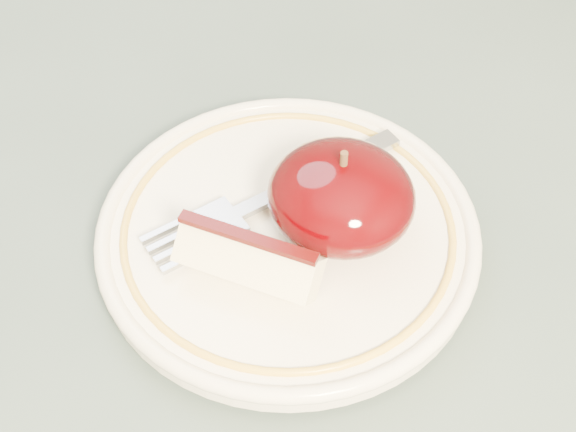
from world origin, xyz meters
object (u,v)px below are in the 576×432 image
at_px(apple_half, 341,197).
at_px(fork, 273,197).
at_px(plate, 288,233).
at_px(table, 208,400).

relative_size(apple_half, fork, 0.55).
xyz_separation_m(plate, apple_half, (0.03, 0.01, 0.03)).
height_order(plate, fork, fork).
height_order(apple_half, fork, apple_half).
bearing_deg(plate, fork, 136.93).
relative_size(table, plate, 4.30).
bearing_deg(plate, apple_half, 24.27).
bearing_deg(fork, table, -154.66).
bearing_deg(fork, plate, -98.60).
bearing_deg(table, plate, 66.60).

